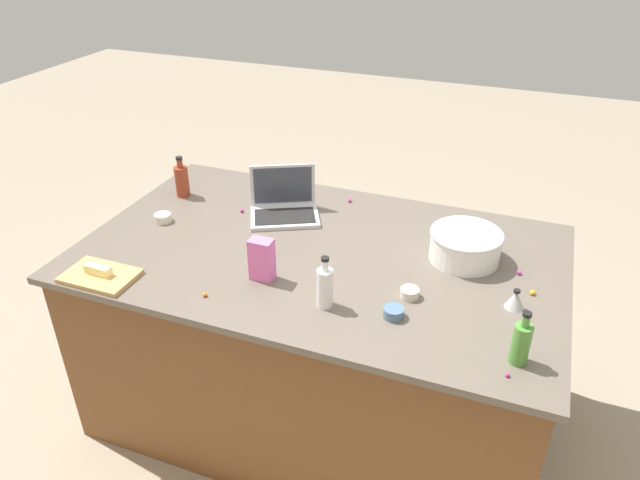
{
  "coord_description": "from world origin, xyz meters",
  "views": [
    {
      "loc": [
        -0.76,
        1.97,
        2.2
      ],
      "look_at": [
        0.0,
        0.0,
        0.95
      ],
      "focal_mm": 33.22,
      "sensor_mm": 36.0,
      "label": 1
    }
  ],
  "objects_px": {
    "laptop": "(284,206)",
    "ramekin_wide": "(163,218)",
    "bottle_olive": "(521,343)",
    "cutting_board": "(100,276)",
    "ramekin_small": "(394,312)",
    "bottle_soy": "(182,180)",
    "butter_stick_left": "(98,270)",
    "bottle_vinegar": "(325,287)",
    "kitchen_timer": "(515,299)",
    "ramekin_medium": "(410,293)",
    "mixing_bowl_large": "(465,245)",
    "candy_bag": "(262,259)"
  },
  "relations": [
    {
      "from": "laptop",
      "to": "ramekin_wide",
      "type": "bearing_deg",
      "value": 27.67
    },
    {
      "from": "mixing_bowl_large",
      "to": "butter_stick_left",
      "type": "xyz_separation_m",
      "value": [
        1.3,
        0.64,
        -0.03
      ]
    },
    {
      "from": "laptop",
      "to": "ramekin_small",
      "type": "xyz_separation_m",
      "value": [
        -0.67,
        0.56,
        -0.03
      ]
    },
    {
      "from": "bottle_olive",
      "to": "butter_stick_left",
      "type": "xyz_separation_m",
      "value": [
        1.56,
        0.09,
        -0.04
      ]
    },
    {
      "from": "laptop",
      "to": "cutting_board",
      "type": "distance_m",
      "value": 0.87
    },
    {
      "from": "bottle_soy",
      "to": "ramekin_wide",
      "type": "bearing_deg",
      "value": 102.76
    },
    {
      "from": "bottle_olive",
      "to": "cutting_board",
      "type": "xyz_separation_m",
      "value": [
        1.56,
        0.09,
        -0.07
      ]
    },
    {
      "from": "bottle_soy",
      "to": "ramekin_wide",
      "type": "height_order",
      "value": "bottle_soy"
    },
    {
      "from": "mixing_bowl_large",
      "to": "bottle_vinegar",
      "type": "xyz_separation_m",
      "value": [
        0.42,
        0.5,
        0.01
      ]
    },
    {
      "from": "kitchen_timer",
      "to": "ramekin_medium",
      "type": "bearing_deg",
      "value": 11.05
    },
    {
      "from": "laptop",
      "to": "ramekin_wide",
      "type": "height_order",
      "value": "laptop"
    },
    {
      "from": "bottle_soy",
      "to": "bottle_vinegar",
      "type": "bearing_deg",
      "value": 148.44
    },
    {
      "from": "cutting_board",
      "to": "mixing_bowl_large",
      "type": "bearing_deg",
      "value": -153.64
    },
    {
      "from": "cutting_board",
      "to": "laptop",
      "type": "bearing_deg",
      "value": -121.94
    },
    {
      "from": "bottle_soy",
      "to": "candy_bag",
      "type": "relative_size",
      "value": 1.2
    },
    {
      "from": "kitchen_timer",
      "to": "butter_stick_left",
      "type": "bearing_deg",
      "value": 13.96
    },
    {
      "from": "ramekin_small",
      "to": "ramekin_wide",
      "type": "bearing_deg",
      "value": -14.79
    },
    {
      "from": "bottle_soy",
      "to": "butter_stick_left",
      "type": "relative_size",
      "value": 1.85
    },
    {
      "from": "cutting_board",
      "to": "candy_bag",
      "type": "height_order",
      "value": "candy_bag"
    },
    {
      "from": "bottle_vinegar",
      "to": "kitchen_timer",
      "type": "bearing_deg",
      "value": -160.18
    },
    {
      "from": "mixing_bowl_large",
      "to": "bottle_vinegar",
      "type": "relative_size",
      "value": 1.43
    },
    {
      "from": "cutting_board",
      "to": "ramekin_small",
      "type": "relative_size",
      "value": 3.77
    },
    {
      "from": "butter_stick_left",
      "to": "candy_bag",
      "type": "distance_m",
      "value": 0.64
    },
    {
      "from": "laptop",
      "to": "kitchen_timer",
      "type": "height_order",
      "value": "laptop"
    },
    {
      "from": "laptop",
      "to": "kitchen_timer",
      "type": "relative_size",
      "value": 4.88
    },
    {
      "from": "cutting_board",
      "to": "ramekin_small",
      "type": "bearing_deg",
      "value": -171.41
    },
    {
      "from": "bottle_olive",
      "to": "ramekin_small",
      "type": "relative_size",
      "value": 2.64
    },
    {
      "from": "mixing_bowl_large",
      "to": "ramekin_wide",
      "type": "bearing_deg",
      "value": 7.13
    },
    {
      "from": "bottle_olive",
      "to": "candy_bag",
      "type": "relative_size",
      "value": 1.14
    },
    {
      "from": "bottle_olive",
      "to": "ramekin_wide",
      "type": "relative_size",
      "value": 2.6
    },
    {
      "from": "ramekin_small",
      "to": "ramekin_medium",
      "type": "relative_size",
      "value": 1.04
    },
    {
      "from": "bottle_soy",
      "to": "kitchen_timer",
      "type": "relative_size",
      "value": 2.64
    },
    {
      "from": "laptop",
      "to": "bottle_vinegar",
      "type": "relative_size",
      "value": 1.83
    },
    {
      "from": "butter_stick_left",
      "to": "laptop",
      "type": "bearing_deg",
      "value": -122.13
    },
    {
      "from": "laptop",
      "to": "mixing_bowl_large",
      "type": "xyz_separation_m",
      "value": [
        -0.84,
        0.09,
        0.02
      ]
    },
    {
      "from": "laptop",
      "to": "mixing_bowl_large",
      "type": "relative_size",
      "value": 1.29
    },
    {
      "from": "laptop",
      "to": "mixing_bowl_large",
      "type": "distance_m",
      "value": 0.85
    },
    {
      "from": "kitchen_timer",
      "to": "cutting_board",
      "type": "bearing_deg",
      "value": 13.99
    },
    {
      "from": "bottle_soy",
      "to": "ramekin_small",
      "type": "relative_size",
      "value": 2.76
    },
    {
      "from": "bottle_vinegar",
      "to": "butter_stick_left",
      "type": "height_order",
      "value": "bottle_vinegar"
    },
    {
      "from": "ramekin_medium",
      "to": "butter_stick_left",
      "type": "bearing_deg",
      "value": 14.87
    },
    {
      "from": "bottle_soy",
      "to": "ramekin_small",
      "type": "xyz_separation_m",
      "value": [
        -1.22,
        0.57,
        -0.06
      ]
    },
    {
      "from": "butter_stick_left",
      "to": "candy_bag",
      "type": "relative_size",
      "value": 0.65
    },
    {
      "from": "mixing_bowl_large",
      "to": "bottle_olive",
      "type": "xyz_separation_m",
      "value": [
        -0.26,
        0.56,
        0.01
      ]
    },
    {
      "from": "laptop",
      "to": "bottle_olive",
      "type": "relative_size",
      "value": 1.93
    },
    {
      "from": "ramekin_medium",
      "to": "candy_bag",
      "type": "distance_m",
      "value": 0.57
    },
    {
      "from": "laptop",
      "to": "ramekin_small",
      "type": "height_order",
      "value": "laptop"
    },
    {
      "from": "mixing_bowl_large",
      "to": "laptop",
      "type": "bearing_deg",
      "value": -6.12
    },
    {
      "from": "mixing_bowl_large",
      "to": "cutting_board",
      "type": "bearing_deg",
      "value": 26.36
    },
    {
      "from": "ramekin_small",
      "to": "ramekin_medium",
      "type": "bearing_deg",
      "value": -100.32
    }
  ]
}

